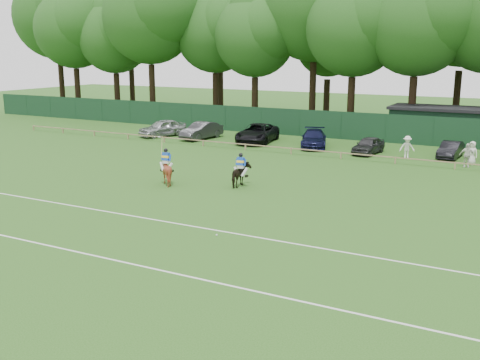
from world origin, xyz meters
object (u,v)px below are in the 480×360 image
Objects in this scene: utility_shed at (439,124)px; polo_ball at (217,235)px; horse_dark at (241,175)px; hatch_grey at (368,145)px; sedan_silver at (163,128)px; spectator_mid at (467,155)px; spectator_right at (472,153)px; suv_black at (257,133)px; horse_chestnut at (166,171)px; spectator_left at (407,147)px; sedan_navy at (314,139)px; sedan_grey at (201,131)px; estate_black at (451,150)px.

polo_ball is at bearing -97.52° from utility_shed.
horse_dark is 0.44× the size of hatch_grey.
spectator_mid reaches higher than sedan_silver.
suv_black is at bearing -166.92° from spectator_right.
horse_chestnut is 0.98× the size of spectator_mid.
polo_ball is (-7.75, -20.77, -0.79)m from spectator_mid.
hatch_grey is (10.06, -0.88, -0.15)m from suv_black.
utility_shed reaches higher than horse_chestnut.
spectator_left is at bearing 20.75° from sedan_silver.
polo_ball is 0.01× the size of utility_shed.
suv_black is at bearing 160.42° from sedan_navy.
spectator_right is at bearing -140.13° from horse_chestnut.
spectator_left is at bearing 150.87° from spectator_mid.
suv_black reaches higher than sedan_silver.
suv_black is 10.10m from hatch_grey.
sedan_grey is 21.30m from estate_black.
estate_black is at bearing -74.99° from utility_shed.
spectator_right reaches higher than sedan_grey.
polo_ball is (-6.29, -23.75, -0.57)m from estate_black.
spectator_left reaches higher than suv_black.
horse_chestnut is at bearing -117.60° from spectator_right.
horse_chestnut is 0.42× the size of hatch_grey.
horse_dark is at bearing -98.12° from hatch_grey.
suv_black is at bearing -72.55° from horse_dark.
horse_chestnut is 0.43× the size of estate_black.
hatch_grey is at bearing -112.80° from utility_shed.
hatch_grey is 6.02m from estate_black.
spectator_mid reaches higher than suv_black.
utility_shed reaches higher than sedan_silver.
hatch_grey is at bearing -165.43° from estate_black.
polo_ball is at bearing -27.65° from sedan_silver.
sedan_silver is at bearing -47.24° from horse_dark.
sedan_navy is at bearing -168.98° from spectator_right.
sedan_silver is 1.00× the size of sedan_grey.
sedan_silver is at bearing -173.18° from hatch_grey.
horse_chestnut reaches higher than polo_ball.
horse_dark is 0.29× the size of suv_black.
sedan_navy reaches higher than estate_black.
horse_dark is 0.34× the size of sedan_navy.
spectator_right is (1.67, -1.88, 0.21)m from estate_black.
utility_shed is at bearing 108.83° from estate_black.
spectator_mid is at bearing -137.40° from horse_dark.
estate_black is at bearing 24.91° from sedan_silver.
spectator_right is at bearing -44.57° from estate_black.
estate_black is 24.58m from polo_ball.
spectator_mid is 11.47m from utility_shed.
estate_black is 2.27× the size of spectator_right.
estate_black is (21.28, 0.90, -0.14)m from sedan_grey.
utility_shed is at bearing -119.45° from horse_chestnut.
utility_shed is (-3.79, 9.78, 0.71)m from spectator_right.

